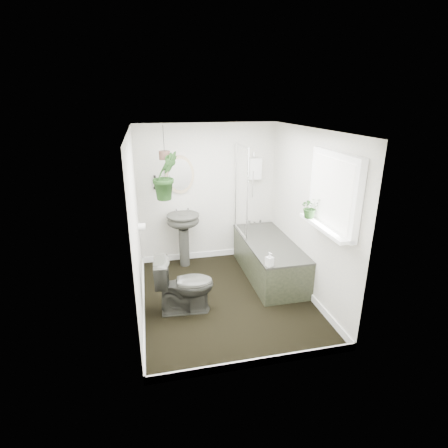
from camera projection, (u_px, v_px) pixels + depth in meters
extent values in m
cube|color=black|center=(226.00, 298.00, 4.94)|extent=(2.30, 2.80, 0.02)
cube|color=white|center=(227.00, 129.00, 4.16)|extent=(2.30, 2.80, 0.02)
cube|color=beige|center=(207.00, 194.00, 5.84)|extent=(2.30, 0.02, 2.30)
cube|color=beige|center=(261.00, 269.00, 3.25)|extent=(2.30, 0.02, 2.30)
cube|color=beige|center=(135.00, 227.00, 4.31)|extent=(0.02, 2.80, 2.30)
cube|color=beige|center=(309.00, 214.00, 4.79)|extent=(0.02, 2.80, 2.30)
cube|color=white|center=(226.00, 294.00, 4.92)|extent=(2.30, 2.80, 0.10)
cube|color=white|center=(255.00, 169.00, 5.81)|extent=(0.20, 0.10, 0.35)
ellipsoid|color=tan|center=(180.00, 175.00, 5.60)|extent=(0.46, 0.03, 0.62)
cylinder|color=black|center=(155.00, 182.00, 5.54)|extent=(0.04, 0.04, 0.22)
cylinder|color=white|center=(142.00, 227.00, 5.05)|extent=(0.11, 0.11, 0.11)
cube|color=white|center=(334.00, 192.00, 3.96)|extent=(0.08, 1.00, 0.90)
cube|color=white|center=(325.00, 227.00, 4.09)|extent=(0.18, 1.00, 0.04)
cube|color=white|center=(330.00, 192.00, 3.95)|extent=(0.01, 0.86, 0.76)
imported|color=#31322C|center=(185.00, 285.00, 4.51)|extent=(0.78, 0.48, 0.76)
imported|color=black|center=(310.00, 207.00, 4.30)|extent=(0.26, 0.23, 0.27)
imported|color=black|center=(166.00, 176.00, 5.13)|extent=(0.48, 0.43, 0.72)
imported|color=#2C2222|center=(270.00, 259.00, 4.55)|extent=(0.11, 0.11, 0.19)
cylinder|color=#4A3228|center=(165.00, 155.00, 5.03)|extent=(0.16, 0.16, 0.12)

